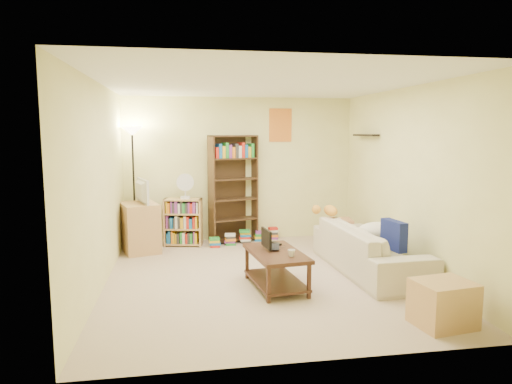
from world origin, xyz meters
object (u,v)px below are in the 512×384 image
mug (291,253)px  tv_stand (140,227)px  sofa (369,249)px  desk_fan (185,185)px  laptop (278,247)px  tall_bookshelf (233,186)px  short_bookshelf (183,222)px  floor_lamp (133,151)px  coffee_table (276,264)px  television (139,191)px  side_table (339,233)px  end_cabinet (443,304)px  tabby_cat (328,210)px

mug → tv_stand: bearing=129.7°
sofa → desk_fan: desk_fan is taller
laptop → tv_stand: bearing=55.5°
tall_bookshelf → short_bookshelf: 1.05m
tall_bookshelf → floor_lamp: (-1.66, -0.09, 0.61)m
coffee_table → television: television is taller
floor_lamp → side_table: size_ratio=4.13×
mug → end_cabinet: bearing=-40.6°
tv_stand → tall_bookshelf: 1.71m
coffee_table → mug: mug is taller
tall_bookshelf → desk_fan: 0.85m
short_bookshelf → tv_stand: bearing=-148.8°
mug → side_table: (1.29, 2.01, -0.26)m
side_table → end_cabinet: side_table is taller
sofa → tabby_cat: bearing=18.6°
tabby_cat → mug: bearing=-121.6°
desk_fan → short_bookshelf: bearing=136.5°
short_bookshelf → floor_lamp: (-0.79, 0.06, 1.19)m
tabby_cat → mug: tabby_cat is taller
tabby_cat → floor_lamp: floor_lamp is taller
coffee_table → floor_lamp: floor_lamp is taller
coffee_table → tall_bookshelf: size_ratio=0.59×
tv_stand → side_table: (3.22, -0.31, -0.15)m
floor_lamp → short_bookshelf: bearing=-4.5°
side_table → desk_fan: bearing=168.2°
tv_stand → floor_lamp: (-0.10, 0.31, 1.20)m
sofa → mug: (-1.26, -0.72, 0.18)m
coffee_table → short_bookshelf: 2.57m
sofa → laptop: sofa is taller
laptop → short_bookshelf: short_bookshelf is taller
coffee_table → laptop: 0.22m
mug → short_bookshelf: size_ratio=0.15×
coffee_table → side_table: side_table is taller
laptop → desk_fan: 2.47m
tv_stand → side_table: tv_stand is taller
laptop → floor_lamp: floor_lamp is taller
short_bookshelf → end_cabinet: bearing=-44.1°
tabby_cat → end_cabinet: bearing=-82.9°
short_bookshelf → television: bearing=-148.8°
television → short_bookshelf: (0.69, 0.25, -0.57)m
tall_bookshelf → short_bookshelf: tall_bookshelf is taller
side_table → tabby_cat: bearing=-126.1°
coffee_table → floor_lamp: bearing=121.4°
tabby_cat → laptop: tabby_cat is taller
sofa → tall_bookshelf: (-1.63, 2.01, 0.66)m
floor_lamp → mug: bearing=-52.4°
side_table → end_cabinet: (-0.02, -3.10, -0.02)m
tv_stand → desk_fan: 1.00m
coffee_table → laptop: (0.05, 0.13, 0.17)m
tv_stand → television: bearing=0.0°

